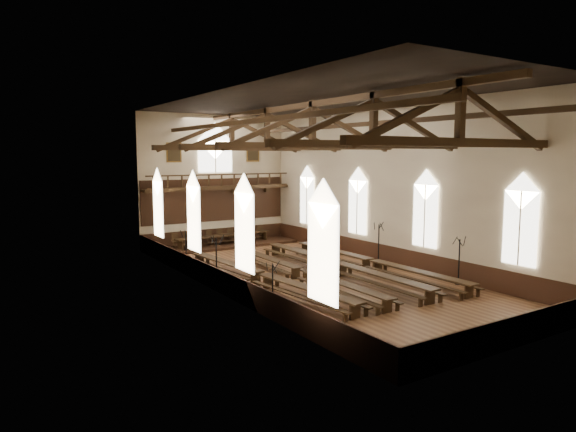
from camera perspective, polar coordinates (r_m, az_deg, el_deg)
name	(u,v)px	position (r m, az deg, el deg)	size (l,w,h in m)	color
ground	(312,276)	(29.67, 2.65, -6.69)	(26.00, 26.00, 0.00)	brown
room_walls	(312,163)	(28.86, 2.72, 5.89)	(26.00, 26.00, 26.00)	beige
wainscot_band	(312,266)	(29.53, 2.65, -5.56)	(12.00, 26.00, 1.20)	#371B10
side_windows	(312,211)	(29.03, 2.69, 0.51)	(11.85, 19.80, 4.50)	white
end_window	(215,151)	(40.08, -8.09, 7.16)	(2.80, 0.12, 3.80)	white
minstrels_gallery	(217,194)	(39.97, -7.87, 2.41)	(11.80, 1.24, 3.70)	#32200F
portraits	(215,153)	(40.07, -8.09, 6.99)	(7.75, 0.09, 1.45)	brown
roof_trusses	(312,131)	(28.88, 2.74, 9.37)	(11.70, 25.70, 2.80)	#32200F
refectory_row_a	(261,276)	(27.25, -2.99, -6.72)	(2.16, 14.50, 0.75)	#32200F
refectory_row_b	(303,272)	(28.28, 1.70, -6.29)	(1.48, 13.95, 0.70)	#32200F
refectory_row_c	(338,265)	(29.94, 5.54, -5.46)	(1.67, 14.75, 0.79)	#32200F
refectory_row_d	(372,263)	(31.04, 9.32, -5.12)	(1.60, 14.47, 0.76)	#32200F
dais	(225,245)	(39.29, -7.07, -3.26)	(11.40, 2.84, 0.19)	#371B10
high_table	(224,236)	(39.18, -7.08, -2.22)	(7.89, 1.55, 0.74)	#32200F
high_chairs	(220,235)	(39.87, -7.56, -2.16)	(7.70, 0.50, 1.03)	#32200F
candelabrum_left_near	(273,299)	(22.57, -1.71, -9.15)	(0.69, 0.69, 2.33)	black
candelabrum_left_mid	(217,271)	(27.50, -7.94, -6.05)	(0.81, 0.80, 2.73)	black
candelabrum_left_far	(186,258)	(31.39, -11.24, -4.65)	(0.74, 0.74, 2.50)	black
candelabrum_right_near	(459,270)	(29.10, 18.43, -5.70)	(0.78, 0.75, 2.60)	black
candelabrum_right_mid	(378,251)	(33.29, 10.02, -3.87)	(0.81, 0.77, 2.68)	black
candelabrum_right_far	(325,240)	(37.63, 4.11, -2.66)	(0.74, 0.70, 2.45)	black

